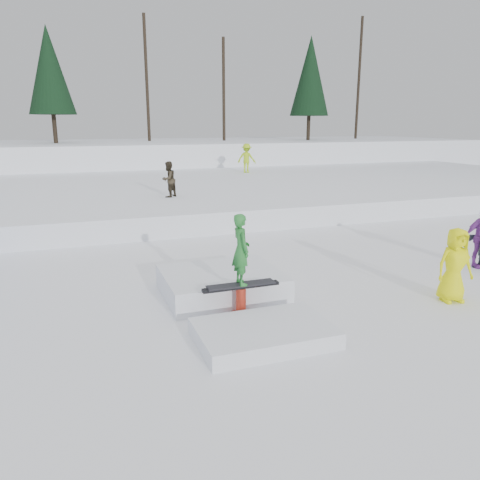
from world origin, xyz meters
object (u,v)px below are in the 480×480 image
object	(u,v)px
walker_ygreen	(247,158)
walker_olive	(169,179)
jib_rail_feature	(232,292)
spectator_yellow	(455,265)

from	to	relation	value
walker_ygreen	walker_olive	bearing A→B (deg)	89.09
jib_rail_feature	walker_ygreen	bearing A→B (deg)	68.52
walker_olive	jib_rail_feature	distance (m)	10.49
walker_olive	spectator_yellow	size ratio (longest dim) A/B	0.90
walker_olive	spectator_yellow	xyz separation A→B (m)	(3.88, -11.74, -0.72)
jib_rail_feature	spectator_yellow	bearing A→B (deg)	-16.27
spectator_yellow	jib_rail_feature	world-z (taller)	jib_rail_feature
spectator_yellow	jib_rail_feature	bearing A→B (deg)	174.01
spectator_yellow	jib_rail_feature	distance (m)	4.87
walker_ygreen	spectator_yellow	distance (m)	20.15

